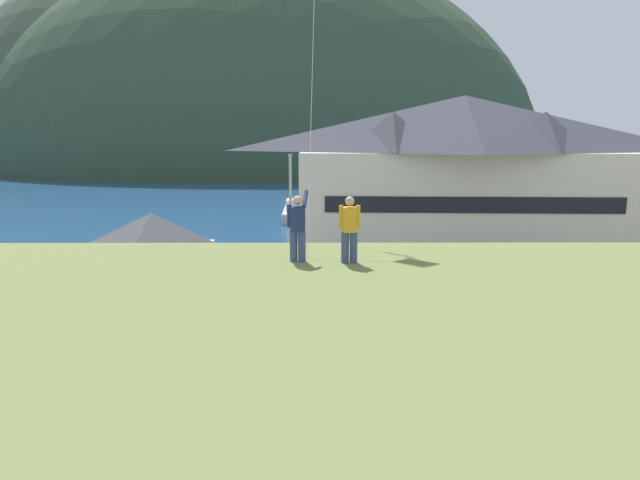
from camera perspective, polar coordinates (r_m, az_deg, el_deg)
The scene contains 21 objects.
ground_plane at distance 23.64m, azimuth -0.22°, elevation -11.79°, with size 600.00×600.00×0.00m, color #66604C.
parking_lot_pad at distance 28.30m, azimuth -0.24°, elevation -7.76°, with size 40.00×20.00×0.10m, color gray.
bay_water at distance 82.30m, azimuth -0.29°, elevation 4.67°, with size 360.00×84.00×0.03m, color navy.
far_hill_east_peak at distance 143.64m, azimuth -18.50°, elevation 6.83°, with size 82.90×49.26×90.31m, color #42513D.
far_hill_center_saddle at distance 131.65m, azimuth -5.83°, elevation 7.01°, with size 125.59×68.95×94.50m, color #334733.
harbor_lodge at distance 43.65m, azimuth 14.04°, elevation 6.74°, with size 25.40×10.85×11.58m.
storage_shed_near_lot at distance 30.53m, azimuth -16.32°, elevation -1.84°, with size 5.89×6.11×5.00m.
wharf_dock at distance 55.33m, azimuth 1.04°, elevation 1.88°, with size 3.20×13.78×0.70m.
moored_boat_wharfside at distance 58.54m, azimuth -2.52°, elevation 2.74°, with size 2.43×7.53×2.16m.
moored_boat_outer_mooring at distance 52.69m, azimuth 4.61°, elevation 1.79°, with size 2.47×5.86×2.16m.
parked_car_mid_row_center at distance 27.32m, azimuth 28.49°, elevation -7.61°, with size 4.23×2.11×1.82m.
parked_car_mid_row_near at distance 23.10m, azimuth -12.02°, elevation -9.76°, with size 4.28×2.22×1.82m.
parked_car_corner_spot at distance 30.48m, azimuth 15.41°, elevation -4.79°, with size 4.36×2.37×1.82m.
parked_car_front_row_end at distance 33.23m, azimuth 26.25°, elevation -4.24°, with size 4.34×2.35×1.82m.
parked_car_back_row_right at distance 23.65m, azimuth 5.61°, elevation -9.07°, with size 4.23×2.11×1.82m.
parked_car_back_row_left at distance 30.39m, azimuth -1.88°, elevation -4.44°, with size 4.36×2.38×1.82m.
parked_car_mid_row_far at distance 24.31m, azimuth 19.55°, elevation -9.11°, with size 4.31×2.27×1.82m.
parked_car_front_row_red at distance 33.72m, azimuth -28.26°, elevation -4.22°, with size 4.21×2.08×1.82m.
parking_light_pole at distance 32.72m, azimuth -2.95°, elevation 2.78°, with size 0.24×0.78×7.67m.
person_kite_flyer at distance 14.85m, azimuth -2.26°, elevation 1.44°, with size 0.56×0.64×1.86m.
person_companion at distance 14.71m, azimuth 2.97°, elevation 1.27°, with size 0.55×0.40×1.74m.
Camera 1 is at (-0.03, -21.79, 9.18)m, focal length 31.94 mm.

